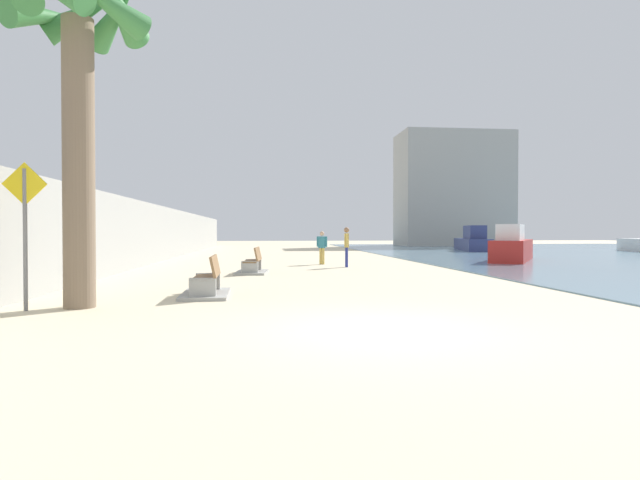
{
  "coord_description": "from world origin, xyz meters",
  "views": [
    {
      "loc": [
        -1.71,
        -7.78,
        1.56
      ],
      "look_at": [
        0.54,
        12.71,
        1.22
      ],
      "focal_mm": 28.25,
      "sensor_mm": 36.0,
      "label": 1
    }
  ],
  "objects_px": {
    "person_standing": "(322,245)",
    "boat_mid_bay": "(473,241)",
    "pedestrian_sign": "(25,219)",
    "bench_far": "(253,267)",
    "boat_distant": "(512,247)",
    "person_walking": "(347,244)",
    "bench_near": "(207,286)",
    "palm_tree": "(79,62)"
  },
  "relations": [
    {
      "from": "palm_tree",
      "to": "boat_mid_bay",
      "type": "distance_m",
      "value": 35.31
    },
    {
      "from": "bench_far",
      "to": "boat_distant",
      "type": "xyz_separation_m",
      "value": [
        13.3,
        5.97,
        0.52
      ]
    },
    {
      "from": "bench_near",
      "to": "bench_far",
      "type": "bearing_deg",
      "value": 81.82
    },
    {
      "from": "bench_near",
      "to": "palm_tree",
      "type": "bearing_deg",
      "value": -144.63
    },
    {
      "from": "palm_tree",
      "to": "person_standing",
      "type": "xyz_separation_m",
      "value": [
        6.46,
        13.0,
        -4.11
      ]
    },
    {
      "from": "palm_tree",
      "to": "person_standing",
      "type": "bearing_deg",
      "value": 63.56
    },
    {
      "from": "person_walking",
      "to": "pedestrian_sign",
      "type": "distance_m",
      "value": 14.02
    },
    {
      "from": "person_walking",
      "to": "pedestrian_sign",
      "type": "relative_size",
      "value": 0.6
    },
    {
      "from": "palm_tree",
      "to": "bench_far",
      "type": "distance_m",
      "value": 10.09
    },
    {
      "from": "pedestrian_sign",
      "to": "boat_distant",
      "type": "bearing_deg",
      "value": 39.68
    },
    {
      "from": "bench_far",
      "to": "person_standing",
      "type": "bearing_deg",
      "value": 56.3
    },
    {
      "from": "person_standing",
      "to": "boat_mid_bay",
      "type": "bearing_deg",
      "value": 47.62
    },
    {
      "from": "person_standing",
      "to": "palm_tree",
      "type": "bearing_deg",
      "value": -116.44
    },
    {
      "from": "bench_far",
      "to": "pedestrian_sign",
      "type": "distance_m",
      "value": 9.68
    },
    {
      "from": "bench_near",
      "to": "person_walking",
      "type": "distance_m",
      "value": 10.6
    },
    {
      "from": "person_walking",
      "to": "boat_mid_bay",
      "type": "relative_size",
      "value": 0.23
    },
    {
      "from": "boat_distant",
      "to": "person_walking",
      "type": "bearing_deg",
      "value": -160.8
    },
    {
      "from": "bench_far",
      "to": "person_standing",
      "type": "xyz_separation_m",
      "value": [
        3.17,
        4.75,
        0.67
      ]
    },
    {
      "from": "bench_near",
      "to": "boat_distant",
      "type": "distance_m",
      "value": 19.0
    },
    {
      "from": "bench_near",
      "to": "person_walking",
      "type": "bearing_deg",
      "value": 61.94
    },
    {
      "from": "bench_far",
      "to": "pedestrian_sign",
      "type": "relative_size",
      "value": 0.75
    },
    {
      "from": "boat_distant",
      "to": "bench_near",
      "type": "bearing_deg",
      "value": -138.62
    },
    {
      "from": "palm_tree",
      "to": "person_standing",
      "type": "relative_size",
      "value": 4.48
    },
    {
      "from": "bench_far",
      "to": "boat_distant",
      "type": "relative_size",
      "value": 0.35
    },
    {
      "from": "bench_near",
      "to": "boat_mid_bay",
      "type": "distance_m",
      "value": 32.34
    },
    {
      "from": "boat_distant",
      "to": "bench_far",
      "type": "bearing_deg",
      "value": -155.82
    },
    {
      "from": "palm_tree",
      "to": "pedestrian_sign",
      "type": "bearing_deg",
      "value": -161.02
    },
    {
      "from": "palm_tree",
      "to": "boat_distant",
      "type": "relative_size",
      "value": 1.15
    },
    {
      "from": "palm_tree",
      "to": "boat_distant",
      "type": "bearing_deg",
      "value": 40.59
    },
    {
      "from": "bench_far",
      "to": "pedestrian_sign",
      "type": "height_order",
      "value": "pedestrian_sign"
    },
    {
      "from": "boat_distant",
      "to": "pedestrian_sign",
      "type": "distance_m",
      "value": 22.8
    },
    {
      "from": "bench_near",
      "to": "person_walking",
      "type": "height_order",
      "value": "person_walking"
    },
    {
      "from": "pedestrian_sign",
      "to": "bench_far",
      "type": "bearing_deg",
      "value": 63.77
    },
    {
      "from": "bench_far",
      "to": "boat_distant",
      "type": "bearing_deg",
      "value": 24.18
    },
    {
      "from": "boat_mid_bay",
      "to": "boat_distant",
      "type": "bearing_deg",
      "value": -105.47
    },
    {
      "from": "person_standing",
      "to": "bench_near",
      "type": "bearing_deg",
      "value": -109.95
    },
    {
      "from": "palm_tree",
      "to": "bench_far",
      "type": "height_order",
      "value": "palm_tree"
    },
    {
      "from": "boat_mid_bay",
      "to": "pedestrian_sign",
      "type": "xyz_separation_m",
      "value": [
        -21.45,
        -28.73,
        1.04
      ]
    },
    {
      "from": "person_standing",
      "to": "boat_mid_bay",
      "type": "distance_m",
      "value": 20.87
    },
    {
      "from": "boat_mid_bay",
      "to": "pedestrian_sign",
      "type": "distance_m",
      "value": 35.87
    },
    {
      "from": "palm_tree",
      "to": "person_walking",
      "type": "distance_m",
      "value": 13.8
    },
    {
      "from": "palm_tree",
      "to": "boat_mid_bay",
      "type": "bearing_deg",
      "value": 54.15
    }
  ]
}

